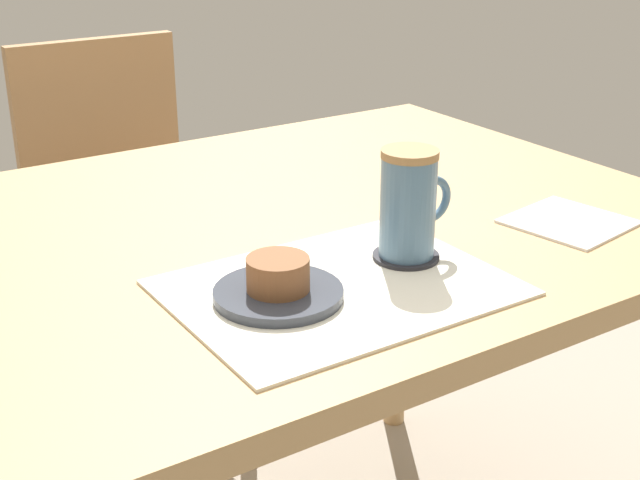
# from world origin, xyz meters

# --- Properties ---
(dining_table) EXTENTS (1.22, 0.89, 0.76)m
(dining_table) POSITION_xyz_m (0.00, 0.00, 0.68)
(dining_table) COLOR tan
(dining_table) RESTS_ON ground_plane
(wooden_chair) EXTENTS (0.42, 0.42, 0.88)m
(wooden_chair) POSITION_xyz_m (0.08, 0.83, 0.48)
(wooden_chair) COLOR #997047
(wooden_chair) RESTS_ON ground_plane
(placemat) EXTENTS (0.39, 0.30, 0.00)m
(placemat) POSITION_xyz_m (-0.04, -0.24, 0.76)
(placemat) COLOR silver
(placemat) RESTS_ON dining_table
(pastry_plate) EXTENTS (0.15, 0.15, 0.01)m
(pastry_plate) POSITION_xyz_m (-0.12, -0.23, 0.77)
(pastry_plate) COLOR #333842
(pastry_plate) RESTS_ON placemat
(pastry) EXTENTS (0.07, 0.07, 0.04)m
(pastry) POSITION_xyz_m (-0.12, -0.23, 0.79)
(pastry) COLOR brown
(pastry) RESTS_ON pastry_plate
(coffee_coaster) EXTENTS (0.09, 0.09, 0.00)m
(coffee_coaster) POSITION_xyz_m (0.08, -0.22, 0.77)
(coffee_coaster) COLOR #232328
(coffee_coaster) RESTS_ON placemat
(coffee_mug) EXTENTS (0.11, 0.07, 0.14)m
(coffee_mug) POSITION_xyz_m (0.08, -0.22, 0.84)
(coffee_mug) COLOR slate
(coffee_mug) RESTS_ON coffee_coaster
(paper_napkin) EXTENTS (0.17, 0.17, 0.00)m
(paper_napkin) POSITION_xyz_m (0.35, -0.24, 0.76)
(paper_napkin) COLOR white
(paper_napkin) RESTS_ON dining_table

